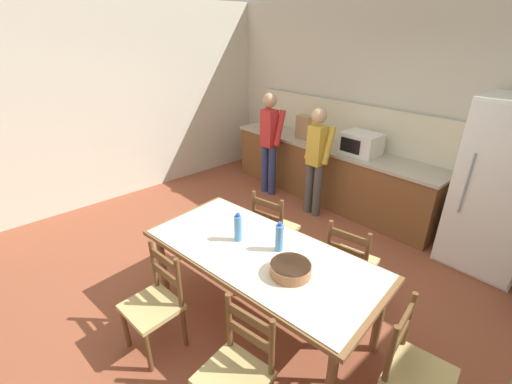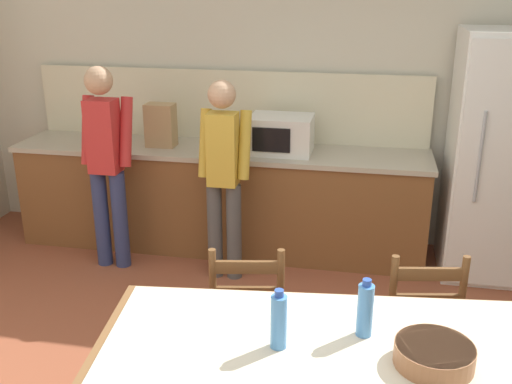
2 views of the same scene
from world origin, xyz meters
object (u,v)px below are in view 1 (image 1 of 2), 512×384
(refrigerator, at_px, (501,189))
(person_at_sink, at_px, (270,139))
(serving_bowl, at_px, (291,268))
(chair_side_far_left, at_px, (274,229))
(microwave, at_px, (361,144))
(chair_side_far_right, at_px, (350,263))
(chair_side_near_right, at_px, (237,372))
(chair_side_near_left, at_px, (155,304))
(paper_bag, at_px, (304,127))
(bottle_near_centre, at_px, (238,228))
(chair_head_end, at_px, (414,372))
(dining_table, at_px, (260,258))
(person_at_counter, at_px, (316,157))
(bottle_off_centre, at_px, (279,237))

(refrigerator, xyz_separation_m, person_at_sink, (-3.02, -0.48, -0.04))
(serving_bowl, distance_m, chair_side_far_left, 1.25)
(microwave, bearing_deg, chair_side_far_right, -58.35)
(refrigerator, xyz_separation_m, chair_side_near_right, (-0.52, -3.19, -0.51))
(refrigerator, xyz_separation_m, microwave, (-1.72, 0.02, 0.09))
(chair_side_far_right, bearing_deg, chair_side_near_left, 54.71)
(paper_bag, relative_size, chair_side_far_left, 0.40)
(bottle_near_centre, bearing_deg, chair_head_end, 6.35)
(chair_head_end, distance_m, person_at_sink, 3.79)
(chair_side_near_right, relative_size, chair_side_far_right, 1.00)
(chair_head_end, distance_m, chair_side_far_left, 1.97)
(microwave, height_order, dining_table, microwave)
(chair_side_near_right, distance_m, chair_side_far_left, 1.81)
(chair_head_end, bearing_deg, paper_bag, 42.79)
(microwave, xyz_separation_m, person_at_sink, (-1.30, -0.50, -0.13))
(chair_head_end, bearing_deg, chair_side_near_left, 110.31)
(dining_table, height_order, chair_side_far_left, chair_side_far_left)
(chair_head_end, relative_size, chair_side_far_left, 1.00)
(paper_bag, distance_m, chair_side_far_right, 2.71)
(chair_side_far_left, height_order, person_at_counter, person_at_counter)
(refrigerator, height_order, chair_side_far_left, refrigerator)
(microwave, bearing_deg, chair_head_end, -49.88)
(dining_table, bearing_deg, serving_bowl, -4.77)
(paper_bag, xyz_separation_m, serving_bowl, (2.04, -2.51, -0.25))
(chair_side_near_left, relative_size, chair_side_near_right, 1.00)
(microwave, distance_m, serving_bowl, 2.73)
(chair_side_near_right, relative_size, person_at_counter, 0.59)
(chair_side_far_left, bearing_deg, chair_side_near_left, 85.93)
(chair_side_near_right, bearing_deg, dining_table, 117.75)
(chair_head_end, height_order, chair_side_near_right, same)
(chair_side_near_right, height_order, person_at_counter, person_at_counter)
(serving_bowl, relative_size, person_at_counter, 0.21)
(microwave, height_order, chair_side_near_right, microwave)
(chair_side_far_left, relative_size, chair_side_far_right, 1.00)
(chair_side_far_left, bearing_deg, microwave, -97.44)
(chair_head_end, xyz_separation_m, chair_side_far_right, (-0.95, 0.68, 0.00))
(serving_bowl, distance_m, person_at_sink, 3.08)
(bottle_off_centre, height_order, chair_side_far_right, bottle_off_centre)
(chair_side_far_right, bearing_deg, chair_head_end, 134.11)
(serving_bowl, height_order, chair_head_end, chair_head_end)
(paper_bag, distance_m, person_at_sink, 0.59)
(bottle_off_centre, distance_m, chair_side_far_right, 0.88)
(microwave, distance_m, chair_side_far_left, 1.87)
(microwave, distance_m, chair_side_far_right, 2.05)
(chair_head_end, distance_m, person_at_counter, 2.99)
(refrigerator, bearing_deg, paper_bag, 179.77)
(chair_head_end, height_order, person_at_counter, person_at_counter)
(bottle_off_centre, height_order, chair_side_near_left, bottle_off_centre)
(bottle_off_centre, bearing_deg, paper_bag, 126.71)
(paper_bag, xyz_separation_m, chair_side_far_right, (2.05, -1.66, -0.63))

